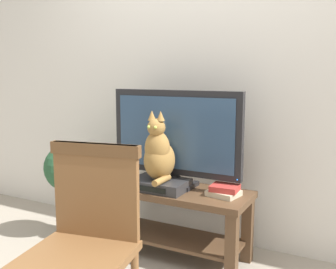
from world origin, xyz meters
TOP-DOWN VIEW (x-y plane):
  - back_wall at (0.00, 0.93)m, footprint 7.00×0.12m
  - tv_stand at (-0.08, 0.46)m, footprint 1.11×0.43m
  - tv at (-0.08, 0.52)m, footprint 0.97×0.20m
  - media_box at (-0.14, 0.40)m, footprint 0.39×0.27m
  - cat at (-0.14, 0.39)m, footprint 0.21×0.30m
  - wooden_chair at (-0.04, -0.51)m, footprint 0.55×0.55m
  - book_stack at (0.31, 0.47)m, footprint 0.22×0.20m
  - potted_plant at (-0.92, 0.36)m, footprint 0.37×0.37m

SIDE VIEW (x-z plane):
  - tv_stand at x=-0.08m, z-range 0.09..0.59m
  - potted_plant at x=-0.92m, z-range 0.12..0.87m
  - book_stack at x=0.31m, z-range 0.49..0.57m
  - media_box at x=-0.14m, z-range 0.50..0.57m
  - wooden_chair at x=-0.04m, z-range 0.07..1.02m
  - cat at x=-0.14m, z-range 0.51..0.99m
  - tv at x=-0.08m, z-range 0.52..1.20m
  - back_wall at x=0.00m, z-range 0.00..2.80m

